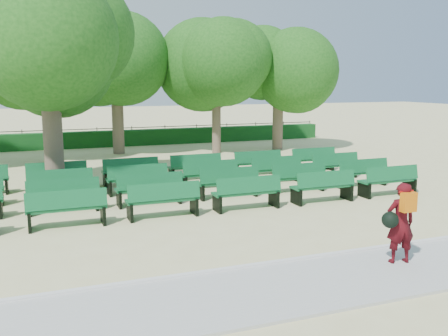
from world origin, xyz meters
TOP-DOWN VIEW (x-y plane):
  - ground at (0.00, 0.00)m, footprint 120.00×120.00m
  - paving at (0.00, -7.40)m, footprint 30.00×2.20m
  - curb at (0.00, -6.25)m, footprint 30.00×0.12m
  - hedge at (0.00, 14.00)m, footprint 26.00×0.70m
  - fence at (0.00, 14.40)m, footprint 26.00×0.10m
  - tree_line at (0.00, 10.00)m, footprint 21.80×6.80m
  - bench_array at (-0.00, 0.52)m, footprint 2.02×0.77m
  - tree_among at (-3.82, 2.29)m, footprint 5.06×5.06m
  - person at (2.32, -7.13)m, footprint 0.80×0.51m

SIDE VIEW (x-z plane):
  - ground at x=0.00m, z-range 0.00..0.00m
  - fence at x=0.00m, z-range -0.51..0.51m
  - tree_line at x=0.00m, z-range -3.52..3.52m
  - paving at x=0.00m, z-range 0.00..0.06m
  - curb at x=0.00m, z-range 0.00..0.10m
  - bench_array at x=0.00m, z-range -0.52..0.73m
  - hedge at x=0.00m, z-range 0.00..0.90m
  - person at x=2.32m, z-range 0.09..1.74m
  - tree_among at x=-3.82m, z-range 1.22..8.30m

